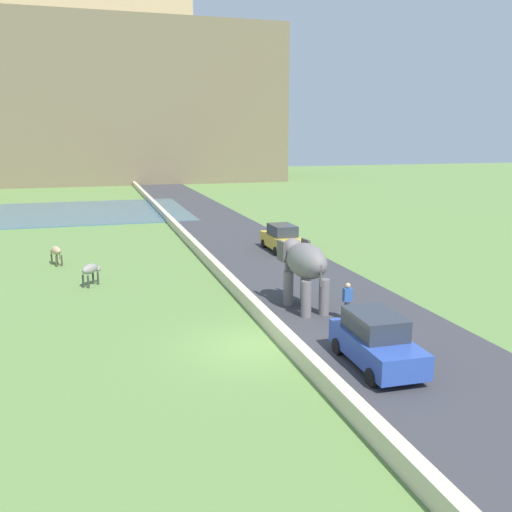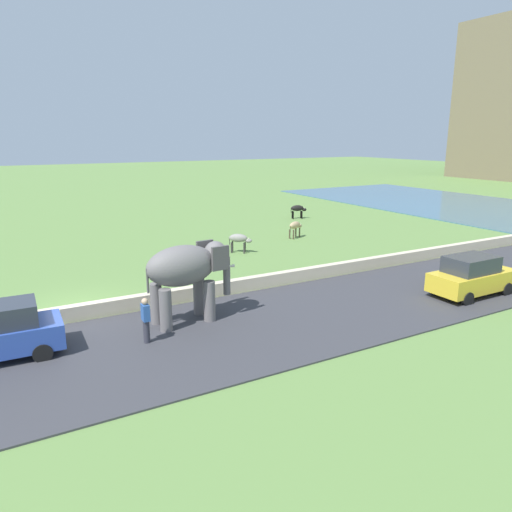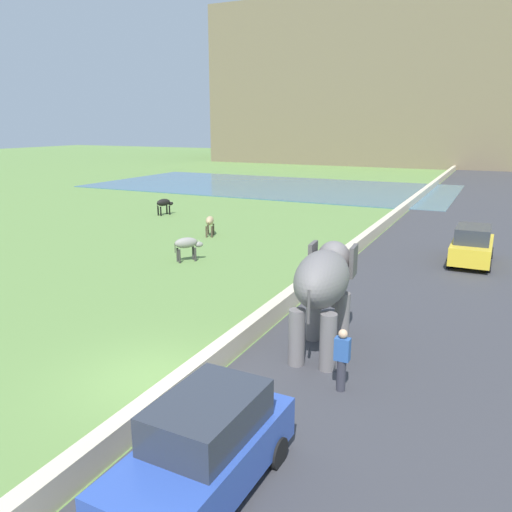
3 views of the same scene
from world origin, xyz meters
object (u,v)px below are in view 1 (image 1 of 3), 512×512
at_px(elephant, 304,264).
at_px(cow_tan, 56,251).
at_px(person_beside_elephant, 347,301).
at_px(cow_grey, 91,270).
at_px(car_yellow, 281,238).
at_px(car_blue, 376,341).

bearing_deg(elephant, cow_tan, 131.90).
bearing_deg(person_beside_elephant, cow_grey, 139.11).
relative_size(person_beside_elephant, cow_grey, 1.26).
height_order(elephant, car_yellow, elephant).
relative_size(car_yellow, cow_tan, 2.85).
distance_m(car_yellow, car_blue, 18.55).
height_order(person_beside_elephant, car_yellow, car_yellow).
distance_m(car_yellow, cow_tan, 13.97).
xyz_separation_m(person_beside_elephant, cow_tan, (-11.94, 14.00, -0.04)).
height_order(elephant, person_beside_elephant, elephant).
height_order(car_yellow, cow_tan, car_yellow).
height_order(person_beside_elephant, cow_tan, person_beside_elephant).
bearing_deg(car_yellow, person_beside_elephant, -98.30).
height_order(elephant, cow_tan, elephant).
relative_size(elephant, cow_tan, 2.51).
bearing_deg(elephant, car_yellow, 75.09).
distance_m(cow_grey, cow_tan, 5.67).
xyz_separation_m(elephant, person_beside_elephant, (1.15, -1.97, -1.16)).
height_order(person_beside_elephant, cow_grey, person_beside_elephant).
bearing_deg(car_yellow, cow_tan, 179.44).
distance_m(person_beside_elephant, cow_tan, 18.40).
bearing_deg(person_beside_elephant, elephant, 120.23).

